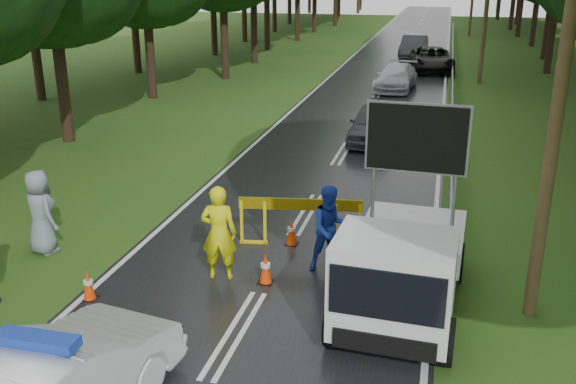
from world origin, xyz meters
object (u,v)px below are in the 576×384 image
(work_truck, at_px, (402,266))
(barrier, at_px, (300,210))
(queue_car_second, at_px, (396,77))
(queue_car_first, at_px, (373,124))
(queue_car_third, at_px, (432,59))
(civilian, at_px, (331,228))
(officer, at_px, (219,233))
(queue_car_fourth, at_px, (414,47))

(work_truck, distance_m, barrier, 3.66)
(queue_car_second, bearing_deg, queue_car_first, -85.17)
(queue_car_first, distance_m, queue_car_third, 17.94)
(barrier, relative_size, civilian, 1.50)
(officer, distance_m, queue_car_third, 29.97)
(queue_car_fourth, bearing_deg, barrier, -88.25)
(work_truck, distance_m, queue_car_third, 30.43)
(officer, relative_size, queue_car_third, 0.38)
(civilian, relative_size, queue_car_first, 0.48)
(civilian, distance_m, queue_car_first, 10.91)
(work_truck, xyz_separation_m, queue_car_first, (-1.97, 12.56, -0.35))
(officer, height_order, civilian, officer)
(civilian, relative_size, queue_car_fourth, 0.40)
(civilian, bearing_deg, queue_car_first, 64.65)
(queue_car_first, height_order, queue_car_third, queue_car_third)
(queue_car_second, relative_size, queue_car_third, 0.85)
(civilian, distance_m, queue_car_fourth, 34.86)
(work_truck, bearing_deg, civilian, 137.78)
(queue_car_first, bearing_deg, work_truck, -80.94)
(work_truck, relative_size, barrier, 1.71)
(officer, distance_m, civilian, 2.39)
(queue_car_second, xyz_separation_m, queue_car_third, (1.63, 6.90, 0.08))
(officer, bearing_deg, queue_car_fourth, -102.22)
(barrier, height_order, civilian, civilian)
(barrier, relative_size, officer, 1.38)
(barrier, xyz_separation_m, officer, (-1.27, -2.00, 0.13))
(queue_car_first, bearing_deg, queue_car_third, 85.02)
(work_truck, bearing_deg, officer, 173.61)
(queue_car_first, bearing_deg, queue_car_fourth, 89.78)
(queue_car_first, relative_size, queue_car_fourth, 0.84)
(queue_car_first, xyz_separation_m, queue_car_third, (1.60, 17.86, 0.07))
(officer, height_order, queue_car_first, officer)
(civilian, height_order, queue_car_second, civilian)
(barrier, distance_m, queue_car_fourth, 33.87)
(work_truck, height_order, civilian, work_truck)
(barrier, bearing_deg, queue_car_fourth, 79.87)
(work_truck, height_order, queue_car_first, work_truck)
(work_truck, height_order, queue_car_second, work_truck)
(barrier, distance_m, officer, 2.38)
(officer, xyz_separation_m, queue_car_fourth, (1.97, 35.86, -0.25))
(queue_car_second, distance_m, queue_car_fourth, 13.00)
(barrier, height_order, queue_car_fourth, queue_car_fourth)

